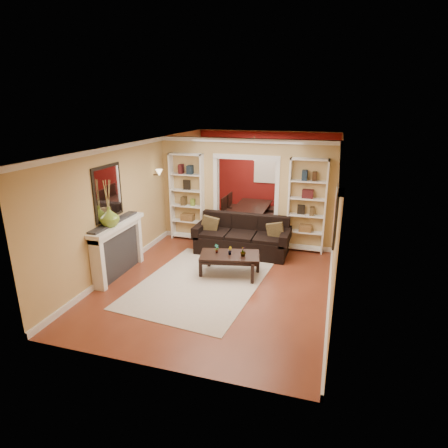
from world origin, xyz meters
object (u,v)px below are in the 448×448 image
(bookshelf_left, at_px, (187,197))
(fireplace, at_px, (119,249))
(sofa, at_px, (242,235))
(coffee_table, at_px, (230,265))
(bookshelf_right, at_px, (307,206))
(dining_table, at_px, (252,216))

(bookshelf_left, bearing_deg, fireplace, -102.05)
(sofa, xyz_separation_m, coffee_table, (0.06, -1.29, -0.21))
(coffee_table, distance_m, fireplace, 2.36)
(sofa, bearing_deg, bookshelf_left, 160.56)
(coffee_table, bearing_deg, sofa, 80.30)
(bookshelf_right, bearing_deg, dining_table, 136.57)
(coffee_table, xyz_separation_m, dining_table, (-0.28, 3.46, 0.07))
(coffee_table, bearing_deg, bookshelf_right, 40.95)
(sofa, distance_m, bookshelf_left, 1.88)
(bookshelf_right, distance_m, dining_table, 2.46)
(dining_table, bearing_deg, coffee_table, -175.39)
(bookshelf_right, xyz_separation_m, dining_table, (-1.68, 1.59, -0.84))
(coffee_table, distance_m, dining_table, 3.47)
(coffee_table, relative_size, dining_table, 0.71)
(bookshelf_left, height_order, bookshelf_right, same)
(fireplace, height_order, dining_table, fireplace)
(dining_table, bearing_deg, bookshelf_left, 138.06)
(bookshelf_right, relative_size, fireplace, 1.35)
(bookshelf_left, bearing_deg, dining_table, 48.06)
(bookshelf_right, height_order, fireplace, bookshelf_right)
(bookshelf_right, relative_size, dining_table, 1.32)
(sofa, relative_size, coffee_table, 1.85)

